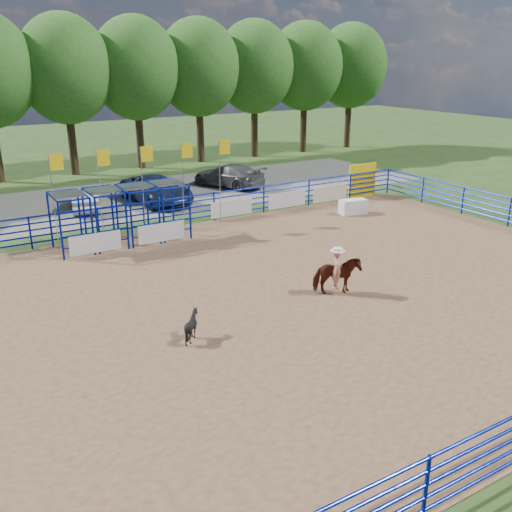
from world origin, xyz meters
name	(u,v)px	position (x,y,z in m)	size (l,w,h in m)	color
ground	(269,300)	(0.00, 0.00, 0.00)	(120.00, 120.00, 0.00)	#3A5722
arena_dirt	(269,299)	(0.00, 0.00, 0.01)	(30.00, 20.00, 0.02)	#886344
gravel_strip	(115,200)	(0.00, 17.00, 0.01)	(40.00, 10.00, 0.01)	slate
announcer_table	(353,207)	(9.97, 7.31, 0.41)	(1.45, 0.68, 0.77)	white
horse_and_rider	(337,272)	(2.32, -0.83, 0.86)	(1.80, 1.33, 2.43)	#612613
calf	(192,326)	(-3.56, -1.34, 0.47)	(0.72, 0.81, 0.89)	black
car_b	(85,198)	(-2.11, 15.64, 0.65)	(1.36, 3.90, 1.29)	#9C9FA4
car_c	(157,190)	(1.88, 15.07, 0.77)	(2.52, 5.46, 1.52)	#151D36
car_d	(228,175)	(7.49, 16.75, 0.73)	(2.03, 4.99, 1.45)	#565659
perimeter_fence	(269,280)	(0.00, 0.00, 0.75)	(30.10, 20.10, 1.50)	#06168F
chute_assembly	(129,215)	(-1.90, 8.84, 1.26)	(19.32, 2.41, 4.20)	#06168F
treeline	(64,64)	(0.00, 26.00, 7.53)	(56.40, 6.40, 11.24)	#3F2B19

